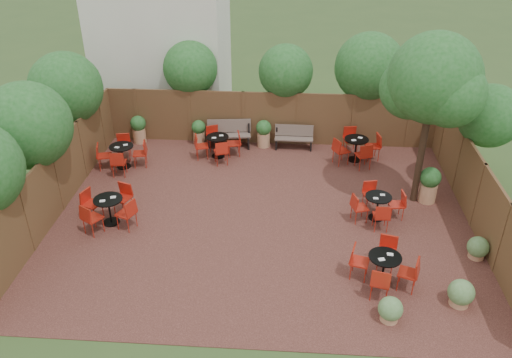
{
  "coord_description": "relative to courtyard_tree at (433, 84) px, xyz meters",
  "views": [
    {
      "loc": [
        0.71,
        -12.75,
        8.64
      ],
      "look_at": [
        -0.22,
        0.5,
        1.0
      ],
      "focal_mm": 36.76,
      "sensor_mm": 36.0,
      "label": 1
    }
  ],
  "objects": [
    {
      "name": "planters",
      "position": [
        -4.72,
        2.3,
        -3.18
      ],
      "size": [
        10.48,
        4.07,
        1.14
      ],
      "color": "tan",
      "rests_on": "courtyard_paving"
    },
    {
      "name": "neighbour_building",
      "position": [
        -9.09,
        6.75,
        0.23
      ],
      "size": [
        5.0,
        4.0,
        8.0
      ],
      "primitive_type": "cube",
      "color": "beige",
      "rests_on": "ground"
    },
    {
      "name": "fence_left",
      "position": [
        -10.59,
        -1.25,
        -2.77
      ],
      "size": [
        0.08,
        10.0,
        2.0
      ],
      "primitive_type": "cube",
      "color": "#4C2E1C",
      "rests_on": "ground"
    },
    {
      "name": "courtyard_paving",
      "position": [
        -4.59,
        -1.25,
        -3.76
      ],
      "size": [
        12.0,
        10.0,
        0.02
      ],
      "primitive_type": "cube",
      "color": "#3E2019",
      "rests_on": "ground"
    },
    {
      "name": "courtyard_tree",
      "position": [
        0.0,
        0.0,
        0.0
      ],
      "size": [
        2.71,
        2.61,
        5.18
      ],
      "rotation": [
        0.0,
        0.0,
        0.22
      ],
      "color": "black",
      "rests_on": "courtyard_paving"
    },
    {
      "name": "park_bench_left",
      "position": [
        -6.1,
        3.38,
        -3.24
      ],
      "size": [
        1.65,
        0.71,
        0.99
      ],
      "rotation": [
        0.0,
        0.0,
        0.12
      ],
      "color": "brown",
      "rests_on": "courtyard_paving"
    },
    {
      "name": "fence_back",
      "position": [
        -4.59,
        3.75,
        -2.77
      ],
      "size": [
        12.0,
        0.08,
        2.0
      ],
      "primitive_type": "cube",
      "color": "#4C2E1C",
      "rests_on": "ground"
    },
    {
      "name": "overhang_foliage",
      "position": [
        -7.04,
        1.26,
        -1.08
      ],
      "size": [
        15.43,
        10.74,
        2.5
      ],
      "color": "#1C541B",
      "rests_on": "ground"
    },
    {
      "name": "ground",
      "position": [
        -4.59,
        -1.25,
        -3.77
      ],
      "size": [
        80.0,
        80.0,
        0.0
      ],
      "primitive_type": "plane",
      "color": "#354F23",
      "rests_on": "ground"
    },
    {
      "name": "park_bench_right",
      "position": [
        -3.71,
        3.37,
        -3.3
      ],
      "size": [
        1.4,
        0.48,
        0.86
      ],
      "rotation": [
        0.0,
        0.0,
        -0.02
      ],
      "color": "brown",
      "rests_on": "courtyard_paving"
    },
    {
      "name": "low_shrubs",
      "position": [
        -0.03,
        -4.19,
        -3.45
      ],
      "size": [
        3.16,
        2.99,
        0.66
      ],
      "color": "tan",
      "rests_on": "courtyard_paving"
    },
    {
      "name": "bistro_tables",
      "position": [
        -4.96,
        0.01,
        -3.28
      ],
      "size": [
        9.88,
        8.14,
        0.95
      ],
      "color": "black",
      "rests_on": "courtyard_paving"
    },
    {
      "name": "fence_right",
      "position": [
        1.41,
        -1.25,
        -2.77
      ],
      "size": [
        0.08,
        10.0,
        2.0
      ],
      "primitive_type": "cube",
      "color": "#4C2E1C",
      "rests_on": "ground"
    }
  ]
}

